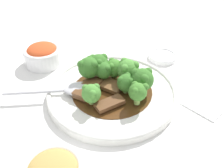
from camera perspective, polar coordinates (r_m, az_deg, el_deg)
The scene contains 18 objects.
ground_plane at distance 0.60m, azimuth 0.00°, elevation -2.59°, with size 4.00×4.00×0.00m, color white.
main_plate at distance 0.59m, azimuth 0.00°, elevation -1.85°, with size 0.29×0.29×0.02m.
beef_strip_0 at distance 0.59m, azimuth -0.28°, elevation -0.30°, with size 0.04×0.06×0.01m.
beef_strip_1 at distance 0.54m, azimuth -0.53°, elevation -4.24°, with size 0.07×0.05×0.01m.
beef_strip_2 at distance 0.58m, azimuth -5.30°, elevation -0.97°, with size 0.07×0.04×0.01m.
broccoli_floret_0 at distance 0.61m, azimuth 0.55°, elevation 3.55°, with size 0.04×0.04×0.05m.
broccoli_floret_1 at distance 0.61m, azimuth -2.93°, elevation 4.41°, with size 0.05×0.05×0.05m.
broccoli_floret_2 at distance 0.56m, azimuth 3.11°, elevation 0.31°, with size 0.04×0.04×0.04m.
broccoli_floret_3 at distance 0.59m, azimuth 3.51°, elevation 3.11°, with size 0.05×0.05×0.06m.
broccoli_floret_4 at distance 0.53m, azimuth -4.52°, elevation -2.01°, with size 0.04×0.04×0.05m.
broccoli_floret_5 at distance 0.59m, azimuth -5.20°, elevation 3.53°, with size 0.05×0.05×0.06m.
broccoli_floret_6 at distance 0.53m, azimuth 5.63°, elevation -1.69°, with size 0.04×0.04×0.05m.
broccoli_floret_7 at distance 0.56m, azimuth 6.62°, elevation 1.06°, with size 0.05×0.05×0.06m.
broccoli_floret_8 at distance 0.59m, azimuth -1.84°, elevation 3.03°, with size 0.04×0.04×0.05m.
serving_spoon at distance 0.58m, azimuth -8.41°, elevation -1.11°, with size 0.14×0.17×0.01m.
side_bowl_kimchi at distance 0.71m, azimuth -14.90°, elevation 6.27°, with size 0.10×0.10×0.06m.
sauce_dish at distance 0.73m, azimuth 10.88°, elevation 5.92°, with size 0.08×0.08×0.01m.
paper_napkin at distance 0.63m, azimuth 20.82°, elevation -2.87°, with size 0.14×0.11×0.01m.
Camera 1 is at (0.38, 0.25, 0.38)m, focal length 42.00 mm.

